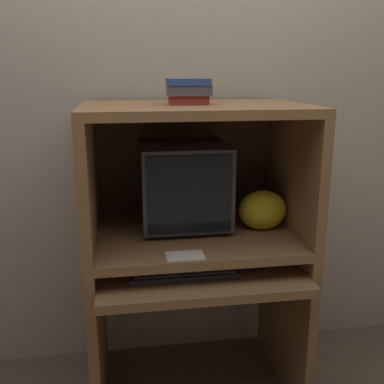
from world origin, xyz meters
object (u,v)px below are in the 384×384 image
Objects in this scene: crt_monitor at (184,184)px; mouse at (251,266)px; book_stack at (189,91)px; keyboard at (184,272)px; snack_bag at (262,210)px.

crt_monitor reaches higher than mouse.
crt_monitor is at bearing 92.29° from book_stack.
mouse is (0.27, 0.01, 0.00)m from keyboard.
mouse reaches higher than keyboard.
mouse is at bearing -33.95° from book_stack.
book_stack is (-0.23, 0.16, 0.69)m from mouse.
crt_monitor is at bearing 82.34° from keyboard.
keyboard is (-0.04, -0.28, -0.29)m from crt_monitor.
keyboard is at bearing -97.66° from crt_monitor.
mouse is at bearing -118.17° from snack_bag.
crt_monitor reaches higher than snack_bag.
keyboard is 2.56× the size of book_stack.
keyboard is 2.04× the size of snack_bag.
keyboard is 0.46m from snack_bag.
book_stack reaches higher than snack_bag.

